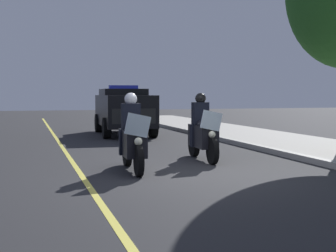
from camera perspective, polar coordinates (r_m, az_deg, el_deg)
name	(u,v)px	position (r m, az deg, el deg)	size (l,w,h in m)	color
ground_plane	(193,174)	(9.93, 3.04, -5.88)	(80.00, 80.00, 0.00)	#28282B
curb_strip	(328,164)	(11.49, 19.00, -4.36)	(48.00, 0.24, 0.15)	#9E9B93
lane_stripe_center	(84,179)	(9.41, -10.20, -6.46)	(48.00, 0.12, 0.01)	#E0D14C
police_motorcycle_lead_left	(132,139)	(10.26, -4.39, -1.62)	(2.14, 0.60, 1.72)	black
police_motorcycle_lead_right	(203,133)	(11.91, 4.25, -0.85)	(2.14, 0.60, 1.72)	black
police_suv	(124,109)	(19.43, -5.44, 2.08)	(4.99, 2.27, 2.05)	black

